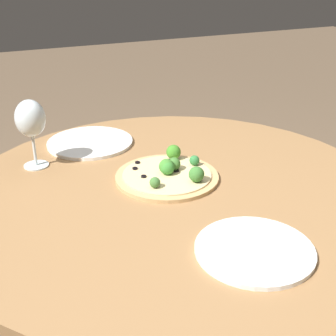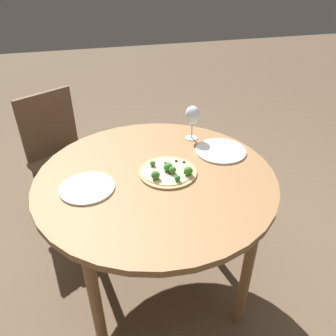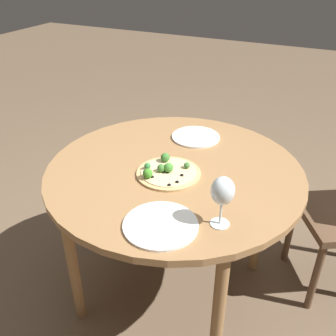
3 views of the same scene
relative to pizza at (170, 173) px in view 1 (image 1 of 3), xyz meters
The scene contains 5 objects.
dining_table 0.11m from the pizza, 98.76° to the right, with size 1.12×1.12×0.77m.
pizza is the anchor object (origin of this frame).
wine_glass 0.40m from the pizza, 144.86° to the left, with size 0.08×0.08×0.19m.
plate_near 0.34m from the pizza, 112.24° to the left, with size 0.26×0.26×0.01m.
plate_far 0.37m from the pizza, 87.30° to the right, with size 0.24×0.24×0.01m.
Camera 1 is at (-0.45, -0.95, 1.32)m, focal length 50.00 mm.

